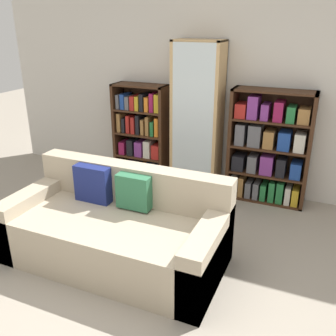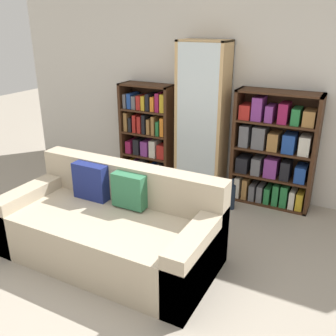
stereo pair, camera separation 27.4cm
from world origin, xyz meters
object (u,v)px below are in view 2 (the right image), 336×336
at_px(bookshelf_left, 148,134).
at_px(bookshelf_right, 273,152).
at_px(display_cabinet, 202,120).
at_px(wine_bottle, 232,197).
at_px(couch, 111,228).

distance_m(bookshelf_left, bookshelf_right, 1.71).
xyz_separation_m(display_cabinet, wine_bottle, (0.56, -0.36, -0.78)).
relative_size(couch, display_cabinet, 1.05).
distance_m(couch, wine_bottle, 1.61).
height_order(display_cabinet, wine_bottle, display_cabinet).
height_order(couch, display_cabinet, display_cabinet).
relative_size(bookshelf_left, bookshelf_right, 0.97).
relative_size(bookshelf_left, wine_bottle, 3.44).
xyz_separation_m(couch, bookshelf_left, (-0.66, 1.82, 0.34)).
bearing_deg(bookshelf_right, display_cabinet, -178.98).
xyz_separation_m(couch, bookshelf_right, (1.04, 1.82, 0.36)).
xyz_separation_m(bookshelf_right, wine_bottle, (-0.35, -0.38, -0.50)).
xyz_separation_m(bookshelf_left, display_cabinet, (0.80, -0.02, 0.30)).
xyz_separation_m(bookshelf_left, bookshelf_right, (1.71, 0.00, 0.02)).
distance_m(bookshelf_left, wine_bottle, 1.49).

